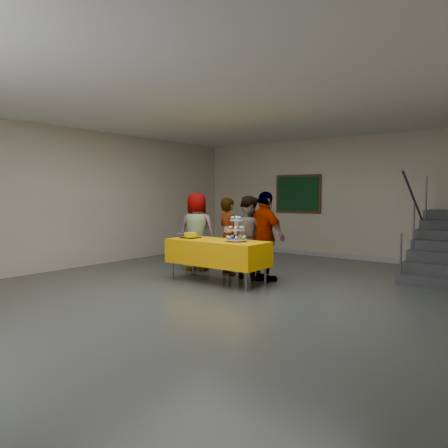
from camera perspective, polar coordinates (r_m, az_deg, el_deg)
The scene contains 9 objects.
room_shell at distance 6.87m, azimuth -1.33°, elevation 8.37°, with size 10.00×10.04×3.02m.
bake_table at distance 7.88m, azimuth -0.89°, elevation -3.67°, with size 1.88×0.78×0.77m.
cupcake_stand at distance 7.62m, azimuth 1.61°, elevation -1.05°, with size 0.38×0.38×0.44m.
bear_cake at distance 8.23m, azimuth -4.39°, elevation -1.43°, with size 0.32×0.36×0.12m.
schoolchild_a at distance 9.15m, azimuth -3.58°, elevation -0.99°, with size 0.79×0.52×1.62m, color slate.
schoolchild_b at distance 8.65m, azimuth 0.58°, elevation -1.60°, with size 0.56×0.37×1.53m, color slate.
schoolchild_c at distance 8.26m, azimuth 3.20°, elevation -1.73°, with size 0.76×0.59×1.57m, color slate.
schoolchild_d at distance 7.98m, azimuth 5.41°, elevation -1.65°, with size 0.97×0.40×1.65m, color slate.
noticeboard at distance 11.63m, azimuth 9.64°, elevation 3.91°, with size 1.30×0.05×1.00m.
Camera 1 is at (4.31, -5.30, 1.61)m, focal length 35.00 mm.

